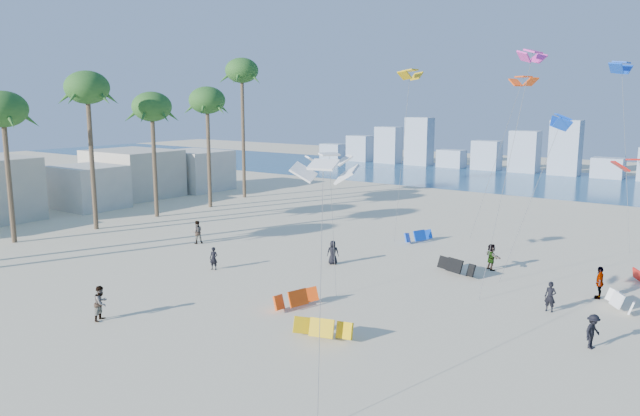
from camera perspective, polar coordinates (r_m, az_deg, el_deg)
The scene contains 10 objects.
ground at distance 31.71m, azimuth -22.43°, elevation -11.62°, with size 220.00×220.00×0.00m, color beige.
ocean at distance 91.34m, azimuth 19.57°, elevation 2.40°, with size 220.00×220.00×0.00m, color navy.
kitesurfer_near at distance 41.69m, azimuth -9.99°, elevation -4.71°, with size 0.57×0.37×1.56m, color black.
kitesurfer_mid at distance 33.85m, azimuth -19.94°, elevation -8.42°, with size 0.90×0.70×1.85m, color gray.
kitesurfers_far at distance 39.50m, azimuth 10.31°, elevation -5.38°, with size 31.43×11.42×1.91m.
grounded_kites at distance 37.87m, azimuth 11.98°, elevation -6.79°, with size 19.55×23.59×0.99m.
flying_kites at distance 40.96m, azimuth 19.64°, elevation 8.72°, with size 26.22×37.97×14.78m.
palm_row at distance 56.44m, azimuth -20.79°, elevation 10.14°, with size 7.81×44.80×16.15m.
beachfront_buildings at distance 69.76m, azimuth -22.62°, elevation 2.20°, with size 11.50×43.00×6.00m.
distant_skyline at distance 100.91m, azimuth 20.67°, elevation 4.78°, with size 85.00×3.00×8.40m.
Camera 1 is at (25.57, -14.95, 11.33)m, focal length 33.94 mm.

